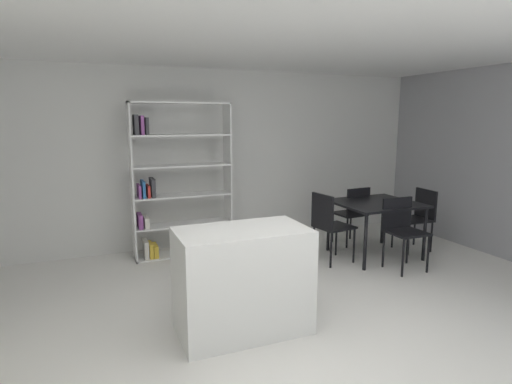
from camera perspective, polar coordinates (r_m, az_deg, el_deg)
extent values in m
plane|color=silver|center=(3.68, 4.38, -20.27)|extent=(10.22, 10.22, 0.00)
cube|color=white|center=(3.26, 5.04, 23.09)|extent=(7.42, 6.19, 0.06)
cube|color=silver|center=(6.10, -8.43, 4.55)|extent=(7.42, 0.06, 2.57)
cube|color=white|center=(3.70, -1.87, -12.08)|extent=(1.13, 0.64, 0.93)
cube|color=white|center=(5.58, -16.75, 1.17)|extent=(0.02, 0.33, 2.07)
cube|color=white|center=(5.84, -3.90, 1.96)|extent=(0.02, 0.33, 2.07)
cube|color=white|center=(5.62, -10.50, 11.99)|extent=(1.33, 0.33, 0.02)
cube|color=white|center=(5.91, -9.86, -8.31)|extent=(1.33, 0.33, 0.02)
cube|color=white|center=(5.79, -9.99, -4.39)|extent=(1.28, 0.33, 0.02)
cube|color=white|center=(5.70, -10.11, -0.44)|extent=(1.28, 0.33, 0.02)
cube|color=white|center=(5.65, -10.24, 3.62)|extent=(1.28, 0.33, 0.02)
cube|color=white|center=(5.62, -10.37, 7.73)|extent=(1.28, 0.33, 0.02)
cube|color=silver|center=(5.79, -14.96, -7.55)|extent=(0.05, 0.27, 0.24)
cube|color=gold|center=(5.80, -14.34, -7.71)|extent=(0.05, 0.27, 0.19)
cube|color=gold|center=(5.82, -13.74, -7.80)|extent=(0.06, 0.27, 0.16)
cube|color=#8E4793|center=(5.68, -15.72, -3.84)|extent=(0.06, 0.27, 0.18)
cube|color=silver|center=(5.69, -14.92, -3.98)|extent=(0.06, 0.27, 0.14)
cube|color=#8E4793|center=(5.60, -15.83, 0.13)|extent=(0.03, 0.27, 0.17)
cube|color=#2D6BAD|center=(5.60, -15.31, 0.42)|extent=(0.04, 0.27, 0.22)
cube|color=red|center=(5.61, -14.68, 0.14)|extent=(0.03, 0.27, 0.15)
cube|color=#38383D|center=(5.62, -14.10, 0.62)|extent=(0.05, 0.27, 0.24)
cube|color=#38383D|center=(5.52, -16.27, 8.89)|extent=(0.05, 0.27, 0.25)
cube|color=#8E4793|center=(5.53, -15.52, 8.86)|extent=(0.04, 0.27, 0.24)
cube|color=#38383D|center=(5.54, -14.91, 8.78)|extent=(0.04, 0.27, 0.22)
cube|color=black|center=(5.82, 16.24, -1.50)|extent=(1.06, 0.96, 0.03)
cylinder|color=black|center=(5.30, 14.84, -6.71)|extent=(0.04, 0.04, 0.72)
cylinder|color=black|center=(5.90, 22.23, -5.42)|extent=(0.04, 0.04, 0.72)
cylinder|color=black|center=(5.97, 9.97, -4.64)|extent=(0.04, 0.04, 0.72)
cylinder|color=black|center=(6.51, 17.05, -3.71)|extent=(0.04, 0.04, 0.72)
cube|color=black|center=(5.50, 10.75, -4.71)|extent=(0.50, 0.46, 0.03)
cube|color=black|center=(5.32, 9.13, -2.63)|extent=(0.09, 0.41, 0.43)
cylinder|color=black|center=(5.57, 13.35, -7.22)|extent=(0.03, 0.03, 0.46)
cylinder|color=black|center=(5.81, 11.00, -6.39)|extent=(0.03, 0.03, 0.46)
cylinder|color=black|center=(5.32, 10.30, -7.92)|extent=(0.03, 0.03, 0.46)
cylinder|color=black|center=(5.58, 7.98, -7.01)|extent=(0.03, 0.03, 0.46)
cube|color=black|center=(6.30, 20.79, -3.56)|extent=(0.47, 0.44, 0.03)
cube|color=black|center=(6.38, 22.35, -1.48)|extent=(0.06, 0.41, 0.41)
cylinder|color=black|center=(6.37, 18.31, -5.39)|extent=(0.03, 0.03, 0.43)
cylinder|color=black|center=(6.10, 20.29, -6.18)|extent=(0.03, 0.03, 0.43)
cylinder|color=black|center=(6.60, 21.00, -5.01)|extent=(0.03, 0.03, 0.43)
cylinder|color=black|center=(6.35, 23.02, -5.74)|extent=(0.03, 0.03, 0.43)
cube|color=black|center=(5.43, 20.05, -5.27)|extent=(0.44, 0.42, 0.03)
cube|color=black|center=(5.52, 18.86, -2.73)|extent=(0.44, 0.03, 0.39)
cylinder|color=black|center=(5.25, 19.60, -8.57)|extent=(0.03, 0.03, 0.47)
cylinder|color=black|center=(5.50, 22.63, -7.92)|extent=(0.03, 0.03, 0.47)
cylinder|color=black|center=(5.51, 17.16, -7.56)|extent=(0.03, 0.03, 0.47)
cylinder|color=black|center=(5.75, 20.16, -7.00)|extent=(0.03, 0.03, 0.47)
cube|color=black|center=(6.35, 12.76, -2.93)|extent=(0.44, 0.43, 0.03)
cube|color=black|center=(6.16, 13.93, -1.33)|extent=(0.41, 0.06, 0.40)
cylinder|color=black|center=(6.63, 12.90, -4.46)|extent=(0.03, 0.03, 0.45)
cylinder|color=black|center=(6.43, 10.52, -4.85)|extent=(0.03, 0.03, 0.45)
cylinder|color=black|center=(6.39, 14.85, -5.12)|extent=(0.03, 0.03, 0.45)
cylinder|color=black|center=(6.17, 12.44, -5.55)|extent=(0.03, 0.03, 0.45)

